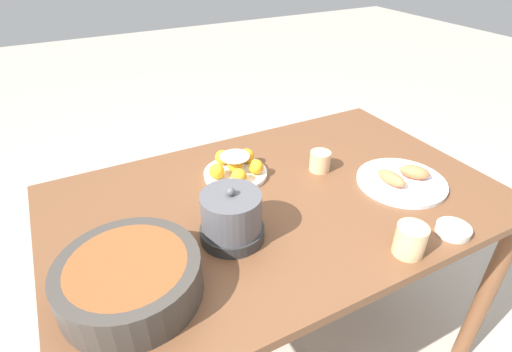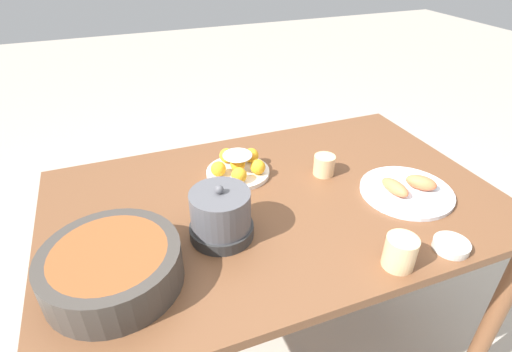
# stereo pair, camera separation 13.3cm
# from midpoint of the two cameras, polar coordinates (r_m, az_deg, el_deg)

# --- Properties ---
(ground_plane) EXTENTS (12.00, 12.00, 0.00)m
(ground_plane) POSITION_cam_midpoint_polar(r_m,az_deg,el_deg) (1.86, 4.36, -23.18)
(ground_plane) COLOR #B2A899
(dining_table) EXTENTS (1.44, 0.90, 0.78)m
(dining_table) POSITION_cam_midpoint_polar(r_m,az_deg,el_deg) (1.35, 5.55, -6.77)
(dining_table) COLOR brown
(dining_table) RESTS_ON ground_plane
(cake_plate) EXTENTS (0.22, 0.22, 0.09)m
(cake_plate) POSITION_cam_midpoint_polar(r_m,az_deg,el_deg) (1.39, 0.15, 1.25)
(cake_plate) COLOR silver
(cake_plate) RESTS_ON dining_table
(serving_bowl) EXTENTS (0.34, 0.34, 0.10)m
(serving_bowl) POSITION_cam_midpoint_polar(r_m,az_deg,el_deg) (1.02, -16.37, -12.41)
(serving_bowl) COLOR #3D3833
(serving_bowl) RESTS_ON dining_table
(sauce_bowl) EXTENTS (0.10, 0.10, 0.02)m
(sauce_bowl) POSITION_cam_midpoint_polar(r_m,az_deg,el_deg) (1.25, 28.95, -8.77)
(sauce_bowl) COLOR beige
(sauce_bowl) RESTS_ON dining_table
(seafood_platter) EXTENTS (0.30, 0.30, 0.06)m
(seafood_platter) POSITION_cam_midpoint_polar(r_m,az_deg,el_deg) (1.42, 23.31, -1.91)
(seafood_platter) COLOR silver
(seafood_platter) RESTS_ON dining_table
(cup_near) EXTENTS (0.07, 0.07, 0.07)m
(cup_near) POSITION_cam_midpoint_polar(r_m,az_deg,el_deg) (1.43, 12.35, 1.45)
(cup_near) COLOR #DBB27F
(cup_near) RESTS_ON dining_table
(cup_far) EXTENTS (0.08, 0.08, 0.09)m
(cup_far) POSITION_cam_midpoint_polar(r_m,az_deg,el_deg) (1.12, 23.19, -10.11)
(cup_far) COLOR #DBB27F
(cup_far) RESTS_ON dining_table
(warming_pot) EXTENTS (0.18, 0.18, 0.17)m
(warming_pot) POSITION_cam_midpoint_polar(r_m,az_deg,el_deg) (1.10, -1.61, -5.77)
(warming_pot) COLOR #2D2D2D
(warming_pot) RESTS_ON dining_table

